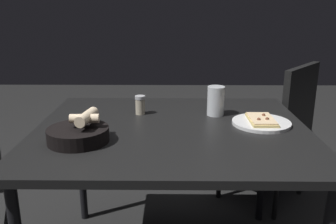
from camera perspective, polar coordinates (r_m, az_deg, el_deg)
dining_table at (r=1.54m, az=0.53°, el=-4.36°), size 0.96×1.13×0.70m
pizza_plate at (r=1.60m, az=14.36°, el=-1.52°), size 0.25×0.25×0.04m
bread_basket at (r=1.39m, az=-13.83°, el=-3.23°), size 0.23×0.23×0.11m
beer_glass at (r=1.68m, az=7.42°, el=1.47°), size 0.08×0.08×0.13m
pepper_shaker at (r=1.69m, az=-4.41°, el=0.95°), size 0.05×0.05×0.09m
chair_far at (r=2.28m, az=16.73°, el=-2.10°), size 0.62×0.62×0.87m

